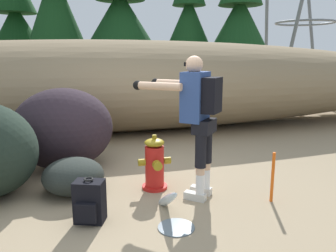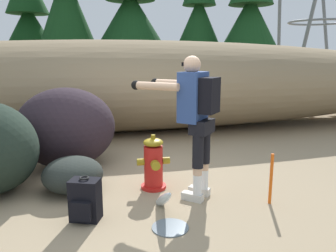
% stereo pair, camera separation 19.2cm
% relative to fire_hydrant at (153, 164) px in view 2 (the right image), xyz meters
% --- Properties ---
extents(ground_plane, '(56.00, 56.00, 0.04)m').
position_rel_fire_hydrant_xyz_m(ground_plane, '(-0.09, 0.02, -0.34)').
color(ground_plane, '#998466').
extents(dirt_embankment, '(17.51, 3.20, 2.03)m').
position_rel_fire_hydrant_xyz_m(dirt_embankment, '(-0.09, 3.68, 0.69)').
color(dirt_embankment, '#897556').
rests_on(dirt_embankment, ground_plane).
extents(fire_hydrant, '(0.42, 0.37, 0.71)m').
position_rel_fire_hydrant_xyz_m(fire_hydrant, '(0.00, 0.00, 0.00)').
color(fire_hydrant, red).
rests_on(fire_hydrant, ground_plane).
extents(hydrant_water_jet, '(0.37, 1.09, 0.62)m').
position_rel_fire_hydrant_xyz_m(hydrant_water_jet, '(0.00, -0.67, -0.24)').
color(hydrant_water_jet, silver).
rests_on(hydrant_water_jet, ground_plane).
extents(utility_worker, '(0.99, 0.93, 1.68)m').
position_rel_fire_hydrant_xyz_m(utility_worker, '(0.43, -0.36, 0.74)').
color(utility_worker, beige).
rests_on(utility_worker, ground_plane).
extents(spare_backpack, '(0.35, 0.34, 0.47)m').
position_rel_fire_hydrant_xyz_m(spare_backpack, '(-0.83, -0.70, -0.11)').
color(spare_backpack, black).
rests_on(spare_backpack, ground_plane).
extents(boulder_large, '(1.60, 1.36, 1.22)m').
position_rel_fire_hydrant_xyz_m(boulder_large, '(-1.16, 1.14, 0.29)').
color(boulder_large, '#271E25').
rests_on(boulder_large, ground_plane).
extents(boulder_small, '(0.79, 0.78, 0.45)m').
position_rel_fire_hydrant_xyz_m(boulder_small, '(-1.01, 0.10, -0.10)').
color(boulder_small, '#272D29').
rests_on(boulder_small, ground_plane).
extents(pine_tree_left, '(2.45, 2.45, 5.10)m').
position_rel_fire_hydrant_xyz_m(pine_tree_left, '(-3.22, 10.13, 2.60)').
color(pine_tree_left, '#47331E').
rests_on(pine_tree_left, ground_plane).
extents(pine_tree_center, '(2.58, 2.58, 6.89)m').
position_rel_fire_hydrant_xyz_m(pine_tree_center, '(-1.67, 8.61, 3.24)').
color(pine_tree_center, '#47331E').
rests_on(pine_tree_center, ground_plane).
extents(pine_tree_right, '(2.81, 2.81, 5.53)m').
position_rel_fire_hydrant_xyz_m(pine_tree_right, '(0.57, 8.85, 3.00)').
color(pine_tree_right, '#47331E').
rests_on(pine_tree_right, ground_plane).
extents(pine_tree_far_right, '(1.91, 1.91, 5.28)m').
position_rel_fire_hydrant_xyz_m(pine_tree_far_right, '(3.06, 8.41, 2.85)').
color(pine_tree_far_right, '#47331E').
rests_on(pine_tree_far_right, ground_plane).
extents(pine_tree_ridge_end, '(2.38, 2.38, 5.23)m').
position_rel_fire_hydrant_xyz_m(pine_tree_ridge_end, '(4.60, 7.32, 2.76)').
color(pine_tree_ridge_end, '#47331E').
rests_on(pine_tree_ridge_end, ground_plane).
extents(survey_stake, '(0.04, 0.04, 0.60)m').
position_rel_fire_hydrant_xyz_m(survey_stake, '(1.25, -0.72, -0.02)').
color(survey_stake, '#E55914').
rests_on(survey_stake, ground_plane).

